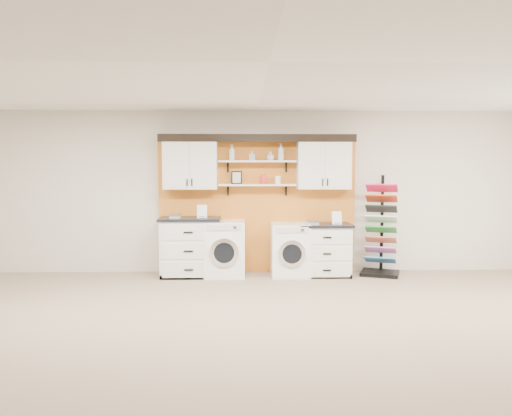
{
  "coord_description": "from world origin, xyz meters",
  "views": [
    {
      "loc": [
        -0.25,
        -4.67,
        1.84
      ],
      "look_at": [
        -0.06,
        2.3,
        1.26
      ],
      "focal_mm": 35.0,
      "sensor_mm": 36.0,
      "label": 1
    }
  ],
  "objects_px": {
    "base_cabinet_left": "(190,247)",
    "washer": "(225,248)",
    "dryer": "(290,250)",
    "sample_rack": "(381,244)",
    "base_cabinet_right": "(324,249)"
  },
  "relations": [
    {
      "from": "base_cabinet_right",
      "to": "sample_rack",
      "type": "height_order",
      "value": "sample_rack"
    },
    {
      "from": "base_cabinet_left",
      "to": "washer",
      "type": "bearing_deg",
      "value": -0.33
    },
    {
      "from": "base_cabinet_left",
      "to": "dryer",
      "type": "bearing_deg",
      "value": -0.11
    },
    {
      "from": "base_cabinet_left",
      "to": "base_cabinet_right",
      "type": "xyz_separation_m",
      "value": [
        2.26,
        0.0,
        -0.05
      ]
    },
    {
      "from": "base_cabinet_right",
      "to": "base_cabinet_left",
      "type": "bearing_deg",
      "value": -180.0
    },
    {
      "from": "sample_rack",
      "to": "washer",
      "type": "bearing_deg",
      "value": -158.79
    },
    {
      "from": "dryer",
      "to": "sample_rack",
      "type": "height_order",
      "value": "sample_rack"
    },
    {
      "from": "dryer",
      "to": "sample_rack",
      "type": "xyz_separation_m",
      "value": [
        1.55,
        0.01,
        0.09
      ]
    },
    {
      "from": "base_cabinet_right",
      "to": "washer",
      "type": "xyz_separation_m",
      "value": [
        -1.68,
        -0.0,
        0.03
      ]
    },
    {
      "from": "dryer",
      "to": "washer",
      "type": "bearing_deg",
      "value": 180.0
    },
    {
      "from": "base_cabinet_right",
      "to": "sample_rack",
      "type": "xyz_separation_m",
      "value": [
        0.97,
        0.01,
        0.1
      ]
    },
    {
      "from": "base_cabinet_left",
      "to": "dryer",
      "type": "distance_m",
      "value": 1.68
    },
    {
      "from": "base_cabinet_left",
      "to": "sample_rack",
      "type": "xyz_separation_m",
      "value": [
        3.23,
        0.01,
        0.04
      ]
    },
    {
      "from": "washer",
      "to": "dryer",
      "type": "distance_m",
      "value": 1.1
    },
    {
      "from": "base_cabinet_right",
      "to": "sample_rack",
      "type": "bearing_deg",
      "value": 0.57
    }
  ]
}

